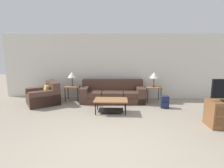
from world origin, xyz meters
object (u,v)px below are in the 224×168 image
Objects in this scene: table_lamp_right at (154,75)px; couch at (113,94)px; coffee_table at (111,103)px; side_table_left at (73,88)px; table_lamp_left at (72,75)px; armchair at (44,96)px; side_table_right at (154,88)px; backpack at (165,102)px.

couch is at bearing -178.46° from table_lamp_right.
coffee_table is 2.07m from side_table_left.
table_lamp_right is at bearing 0.00° from table_lamp_left.
table_lamp_right is (4.06, 0.47, 0.73)m from armchair.
armchair is at bearing -153.10° from side_table_left.
side_table_right is 1.05× the size of table_lamp_left.
coffee_table is 2.18m from table_lamp_left.
side_table_right is (1.56, 1.34, 0.20)m from coffee_table.
table_lamp_left is 3.12m from table_lamp_right.
couch is at bearing -1.55° from side_table_left.
coffee_table is at bearing -139.26° from table_lamp_right.
coffee_table is (2.50, -0.87, 0.03)m from armchair.
side_table_right is (4.06, 0.47, 0.24)m from armchair.
table_lamp_left and table_lamp_right have the same top height.
couch is 5.85× the size of backpack.
couch is 1.72m from table_lamp_left.
couch reaches higher than coffee_table.
armchair is (-2.49, -0.43, -0.01)m from couch.
armchair is 1.28m from table_lamp_left.
coffee_table is at bearing -139.26° from side_table_right.
side_table_right is (1.56, 0.04, 0.23)m from couch.
backpack is (1.80, 0.56, -0.12)m from coffee_table.
coffee_table is at bearing -162.80° from backpack.
table_lamp_right reaches higher than backpack.
couch reaches higher than backpack.
backpack is at bearing -22.44° from couch.
side_table_left is 1.00× the size of side_table_right.
table_lamp_left reaches higher than armchair.
coffee_table is 1.89m from backpack.
side_table_left is 1.05× the size of table_lamp_right.
armchair is 2.62× the size of table_lamp_left.
table_lamp_right reaches higher than armchair.
couch is at bearing -178.46° from side_table_right.
armchair is 4.09m from side_table_right.
armchair is at bearing -173.34° from side_table_right.
side_table_right is 0.49m from table_lamp_right.
side_table_right is at bearing 75.96° from table_lamp_right.
table_lamp_left is at bearing 178.45° from couch.
side_table_left reaches higher than backpack.
table_lamp_right is (-0.00, -0.00, 0.49)m from side_table_right.
table_lamp_right reaches higher than side_table_left.
backpack is at bearing 17.20° from coffee_table.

